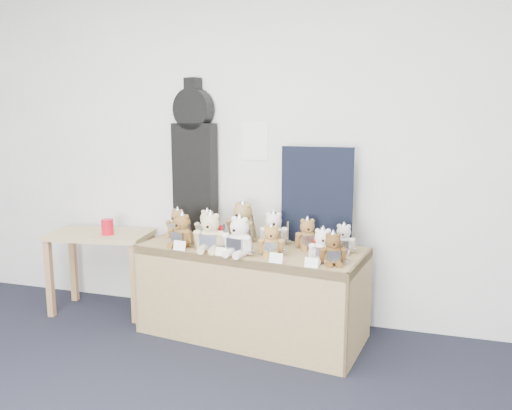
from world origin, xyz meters
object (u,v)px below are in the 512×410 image
(teddy_front_end, at_px, (333,250))
(teddy_front_far_left, at_px, (182,232))
(display_table, at_px, (248,268))
(teddy_front_right, at_px, (271,241))
(teddy_front_centre, at_px, (239,238))
(teddy_front_left, at_px, (210,234))
(teddy_back_end, at_px, (343,240))
(teddy_back_far_left, at_px, (178,224))
(teddy_back_right, at_px, (307,235))
(guitar_case, at_px, (194,158))
(teddy_front_far_right, at_px, (323,246))
(teddy_back_left, at_px, (207,226))
(teddy_back_centre_left, at_px, (242,223))
(side_table, at_px, (101,247))
(red_cup, at_px, (107,227))
(teddy_back_centre_right, at_px, (274,230))

(teddy_front_end, bearing_deg, teddy_front_far_left, 157.51)
(display_table, relative_size, teddy_front_right, 7.05)
(teddy_front_centre, relative_size, teddy_front_end, 1.30)
(display_table, distance_m, teddy_front_far_left, 0.55)
(teddy_front_left, relative_size, teddy_back_end, 1.34)
(display_table, distance_m, teddy_back_far_left, 0.73)
(display_table, height_order, teddy_back_far_left, teddy_back_far_left)
(teddy_front_centre, xyz_separation_m, teddy_back_right, (0.41, 0.32, -0.02))
(guitar_case, xyz_separation_m, teddy_front_far_right, (1.16, -0.58, -0.51))
(teddy_front_right, relative_size, teddy_front_end, 1.02)
(teddy_front_right, height_order, teddy_back_right, teddy_back_right)
(teddy_front_far_left, relative_size, teddy_front_right, 1.15)
(teddy_back_left, relative_size, teddy_back_centre_left, 0.76)
(side_table, relative_size, red_cup, 6.75)
(teddy_front_far_right, xyz_separation_m, teddy_back_left, (-0.96, 0.35, 0.00))
(teddy_front_left, distance_m, teddy_back_centre_right, 0.48)
(guitar_case, xyz_separation_m, teddy_front_end, (1.23, -0.63, -0.51))
(guitar_case, relative_size, teddy_front_far_left, 4.48)
(teddy_back_left, distance_m, teddy_back_end, 1.07)
(teddy_front_left, bearing_deg, teddy_back_centre_right, 31.95)
(teddy_front_centre, distance_m, teddy_back_end, 0.73)
(display_table, bearing_deg, teddy_back_right, 27.25)
(teddy_front_far_left, bearing_deg, side_table, 179.10)
(teddy_front_far_right, bearing_deg, teddy_front_centre, 170.46)
(teddy_front_far_left, bearing_deg, teddy_back_far_left, 135.05)
(side_table, distance_m, teddy_front_right, 1.57)
(teddy_front_centre, height_order, teddy_front_far_right, teddy_front_centre)
(teddy_back_left, xyz_separation_m, teddy_back_right, (0.80, -0.05, -0.00))
(teddy_front_end, distance_m, teddy_back_end, 0.31)
(teddy_front_far_left, relative_size, teddy_back_right, 1.11)
(guitar_case, bearing_deg, display_table, -24.59)
(teddy_front_centre, relative_size, teddy_back_far_left, 1.22)
(teddy_front_left, bearing_deg, teddy_front_centre, -17.56)
(teddy_back_end, bearing_deg, red_cup, 179.44)
(side_table, relative_size, teddy_front_end, 3.64)
(guitar_case, relative_size, teddy_front_far_right, 4.95)
(display_table, relative_size, teddy_front_centre, 5.55)
(teddy_front_right, xyz_separation_m, teddy_back_centre_right, (-0.06, 0.28, 0.02))
(teddy_front_right, distance_m, teddy_back_left, 0.68)
(guitar_case, xyz_separation_m, teddy_front_centre, (0.59, -0.59, -0.49))
(teddy_back_end, bearing_deg, teddy_front_end, -95.84)
(red_cup, xyz_separation_m, teddy_back_left, (0.82, 0.10, 0.04))
(display_table, height_order, red_cup, red_cup)
(teddy_front_left, height_order, teddy_back_left, teddy_front_left)
(teddy_back_far_left, bearing_deg, teddy_front_far_right, -2.99)
(red_cup, xyz_separation_m, teddy_back_centre_right, (1.37, 0.08, 0.05))
(teddy_front_left, height_order, teddy_front_far_right, teddy_front_left)
(teddy_back_centre_left, xyz_separation_m, teddy_back_end, (0.79, -0.13, -0.04))
(guitar_case, relative_size, teddy_front_left, 4.00)
(teddy_front_right, distance_m, teddy_back_centre_right, 0.29)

